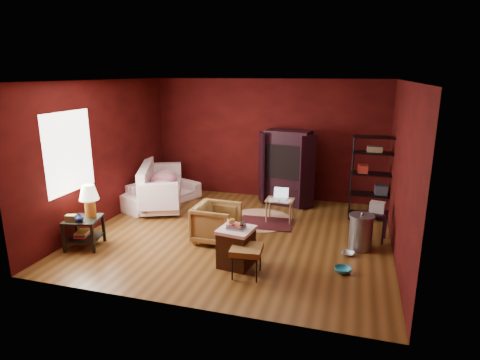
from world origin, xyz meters
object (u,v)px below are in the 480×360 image
at_px(side_table, 86,210).
at_px(laptop_desk, 280,202).
at_px(sofa, 161,189).
at_px(armchair, 217,221).
at_px(tv_armoire, 287,166).
at_px(wire_shelving, 373,174).
at_px(hamper, 236,246).

xyz_separation_m(side_table, laptop_desk, (2.97, 2.09, -0.23)).
bearing_deg(laptop_desk, sofa, 173.57).
bearing_deg(armchair, tv_armoire, -17.08).
distance_m(side_table, wire_shelving, 5.49).
height_order(sofa, tv_armoire, tv_armoire).
relative_size(hamper, laptop_desk, 1.04).
height_order(sofa, hamper, sofa).
relative_size(armchair, side_table, 0.69).
xyz_separation_m(hamper, laptop_desk, (0.29, 2.09, 0.10)).
bearing_deg(laptop_desk, tv_armoire, 93.38).
relative_size(sofa, hamper, 2.65).
xyz_separation_m(laptop_desk, wire_shelving, (1.76, 0.68, 0.52)).
relative_size(hamper, wire_shelving, 0.41).
bearing_deg(sofa, hamper, -111.19).
bearing_deg(tv_armoire, laptop_desk, -77.05).
distance_m(hamper, laptop_desk, 2.11).
xyz_separation_m(side_table, tv_armoire, (2.90, 3.26, 0.23)).
height_order(armchair, hamper, armchair).
height_order(sofa, wire_shelving, wire_shelving).
bearing_deg(wire_shelving, tv_armoire, 162.99).
xyz_separation_m(sofa, laptop_desk, (2.81, -0.32, 0.05)).
bearing_deg(side_table, hamper, 0.11).
bearing_deg(laptop_desk, hamper, -97.86).
relative_size(armchair, wire_shelving, 0.44).
xyz_separation_m(armchair, hamper, (0.61, -0.80, -0.05)).
bearing_deg(armchair, sofa, 51.64).
height_order(armchair, wire_shelving, wire_shelving).
height_order(side_table, tv_armoire, tv_armoire).
distance_m(hamper, wire_shelving, 3.50).
bearing_deg(tv_armoire, hamper, -84.28).
relative_size(side_table, wire_shelving, 0.63).
bearing_deg(sofa, wire_shelving, -63.03).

